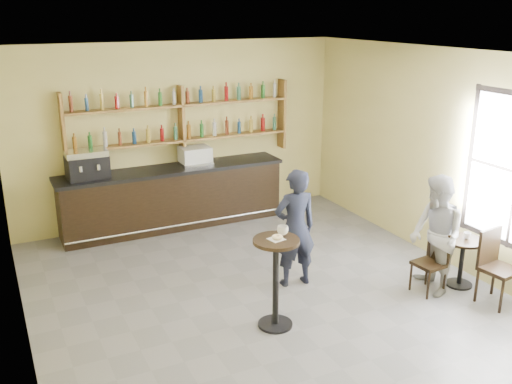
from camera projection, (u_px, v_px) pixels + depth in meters
name	position (u px, v px, depth m)	size (l,w,h in m)	color
floor	(269.00, 299.00, 7.67)	(7.00, 7.00, 0.00)	slate
ceiling	(270.00, 55.00, 6.69)	(7.00, 7.00, 0.00)	white
wall_back	(180.00, 133.00, 10.18)	(7.00, 7.00, 0.00)	#D6C979
wall_front	(487.00, 312.00, 4.19)	(7.00, 7.00, 0.00)	#D6C979
wall_left	(14.00, 223.00, 5.93)	(7.00, 7.00, 0.00)	#D6C979
wall_right	(449.00, 159.00, 8.43)	(7.00, 7.00, 0.00)	#D6C979
shelf_unit	(182.00, 123.00, 10.00)	(4.00, 0.26, 1.40)	brown
liquor_bottles	(181.00, 113.00, 9.95)	(3.68, 0.10, 1.00)	#8C5919
bar_counter	(173.00, 197.00, 10.08)	(3.99, 0.78, 1.08)	black
espresso_machine	(87.00, 164.00, 9.25)	(0.65, 0.42, 0.46)	black
pastry_case	(195.00, 156.00, 10.05)	(0.54, 0.43, 0.32)	silver
pedestal_table	(276.00, 283.00, 6.85)	(0.56, 0.56, 1.15)	black
napkin	(276.00, 239.00, 6.68)	(0.17, 0.17, 0.00)	white
donut	(277.00, 237.00, 6.67)	(0.13, 0.13, 0.05)	gold
cup_pedestal	(283.00, 230.00, 6.81)	(0.13, 0.13, 0.11)	white
man_main	(295.00, 228.00, 7.84)	(0.61, 0.40, 1.68)	black
cafe_table	(461.00, 262.00, 7.95)	(0.55, 0.55, 0.70)	black
cup_cafe	(467.00, 236.00, 7.85)	(0.10, 0.10, 0.09)	white
chair_west	(429.00, 263.00, 7.74)	(0.37, 0.37, 0.85)	black
chair_south	(500.00, 269.00, 7.41)	(0.43, 0.43, 1.00)	black
patron_second	(436.00, 235.00, 7.64)	(0.80, 0.62, 1.65)	#9F9FA4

